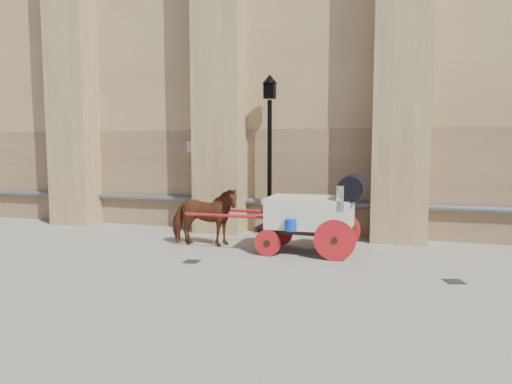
% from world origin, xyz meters
% --- Properties ---
extents(ground, '(90.00, 90.00, 0.00)m').
position_xyz_m(ground, '(0.00, 0.00, 0.00)').
color(ground, gray).
rests_on(ground, ground).
extents(horse, '(1.86, 1.08, 1.48)m').
position_xyz_m(horse, '(-0.68, 1.67, 0.74)').
color(horse, '#632A13').
rests_on(horse, ground).
extents(carriage, '(4.24, 1.50, 1.85)m').
position_xyz_m(carriage, '(2.14, 1.68, 1.00)').
color(carriage, black).
rests_on(carriage, ground).
extents(street_lamp, '(0.42, 0.42, 4.47)m').
position_xyz_m(street_lamp, '(0.52, 3.52, 2.39)').
color(street_lamp, black).
rests_on(street_lamp, ground).
extents(drain_grate_near, '(0.34, 0.34, 0.01)m').
position_xyz_m(drain_grate_near, '(-0.30, 0.08, 0.01)').
color(drain_grate_near, black).
rests_on(drain_grate_near, ground).
extents(drain_grate_far, '(0.40, 0.40, 0.01)m').
position_xyz_m(drain_grate_far, '(4.97, 0.12, 0.01)').
color(drain_grate_far, black).
rests_on(drain_grate_far, ground).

